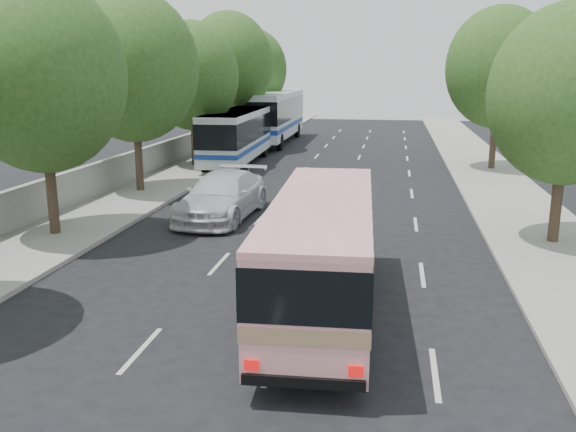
% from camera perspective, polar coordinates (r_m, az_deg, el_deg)
% --- Properties ---
extents(ground, '(120.00, 120.00, 0.00)m').
position_cam_1_polar(ground, '(14.77, -3.61, -9.61)').
color(ground, black).
rests_on(ground, ground).
extents(sidewalk_left, '(4.00, 90.00, 0.15)m').
position_cam_1_polar(sidewalk_left, '(35.66, -9.55, 4.14)').
color(sidewalk_left, '#9E998E').
rests_on(sidewalk_left, ground).
extents(sidewalk_right, '(4.00, 90.00, 0.12)m').
position_cam_1_polar(sidewalk_right, '(34.10, 18.59, 3.17)').
color(sidewalk_right, '#9E998E').
rests_on(sidewalk_right, ground).
extents(low_wall, '(0.30, 90.00, 1.50)m').
position_cam_1_polar(low_wall, '(36.17, -12.30, 5.47)').
color(low_wall, '#9E998E').
rests_on(low_wall, sidewalk_left).
extents(tree_left_b, '(5.70, 5.70, 8.88)m').
position_cam_1_polar(tree_left_b, '(22.39, -22.07, 12.64)').
color(tree_left_b, '#38281E').
rests_on(tree_left_b, ground).
extents(tree_left_c, '(6.00, 6.00, 9.35)m').
position_cam_1_polar(tree_left_c, '(29.60, -14.19, 13.80)').
color(tree_left_c, '#38281E').
rests_on(tree_left_c, ground).
extents(tree_left_d, '(5.52, 5.52, 8.60)m').
position_cam_1_polar(tree_left_d, '(37.04, -8.92, 13.15)').
color(tree_left_d, '#38281E').
rests_on(tree_left_d, ground).
extents(tree_left_e, '(6.30, 6.30, 9.82)m').
position_cam_1_polar(tree_left_e, '(44.68, -5.48, 14.32)').
color(tree_left_e, '#38281E').
rests_on(tree_left_e, ground).
extents(tree_left_f, '(5.88, 5.88, 9.16)m').
position_cam_1_polar(tree_left_f, '(52.49, -3.34, 13.77)').
color(tree_left_f, '#38281E').
rests_on(tree_left_f, ground).
extents(tree_right_near, '(5.10, 5.10, 7.95)m').
position_cam_1_polar(tree_right_near, '(21.87, 25.01, 10.76)').
color(tree_right_near, '#38281E').
rests_on(tree_right_near, ground).
extents(tree_right_far, '(6.00, 6.00, 9.35)m').
position_cam_1_polar(tree_right_far, '(37.60, 19.30, 13.33)').
color(tree_right_far, '#38281E').
rests_on(tree_right_far, ground).
extents(pink_bus, '(2.69, 9.08, 2.86)m').
position_cam_1_polar(pink_bus, '(14.54, 3.23, -2.52)').
color(pink_bus, pink).
rests_on(pink_bus, ground).
extents(pink_taxi, '(1.71, 4.20, 1.43)m').
position_cam_1_polar(pink_taxi, '(19.21, 2.26, -1.81)').
color(pink_taxi, '#D41254').
rests_on(pink_taxi, ground).
extents(white_pickup, '(2.84, 6.24, 1.77)m').
position_cam_1_polar(white_pickup, '(24.45, -6.17, 1.89)').
color(white_pickup, silver).
rests_on(white_pickup, ground).
extents(tour_coach_front, '(2.73, 11.15, 3.32)m').
position_cam_1_polar(tour_coach_front, '(38.21, -4.72, 7.81)').
color(tour_coach_front, silver).
rests_on(tour_coach_front, ground).
extents(tour_coach_rear, '(3.10, 13.51, 4.03)m').
position_cam_1_polar(tour_coach_rear, '(49.58, -1.32, 9.67)').
color(tour_coach_rear, silver).
rests_on(tour_coach_rear, ground).
extents(taxi_roof_sign, '(0.55, 0.18, 0.18)m').
position_cam_1_polar(taxi_roof_sign, '(19.02, 2.28, 0.53)').
color(taxi_roof_sign, silver).
rests_on(taxi_roof_sign, pink_taxi).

